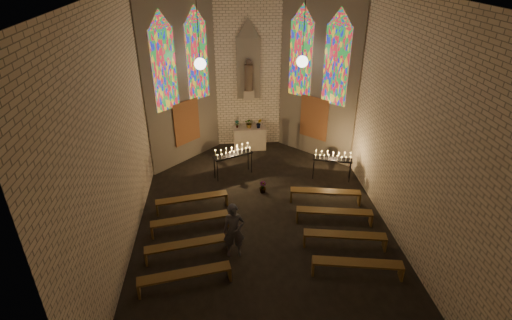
# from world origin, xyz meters

# --- Properties ---
(floor) EXTENTS (12.00, 12.00, 0.00)m
(floor) POSITION_xyz_m (0.00, 0.00, 0.00)
(floor) COLOR black
(floor) RESTS_ON ground
(room) EXTENTS (8.22, 12.43, 7.00)m
(room) POSITION_xyz_m (-0.00, 3.37, 3.72)
(room) COLOR #F3E1CB
(room) RESTS_ON ground
(altar) EXTENTS (1.40, 0.60, 1.00)m
(altar) POSITION_xyz_m (0.00, 5.45, 0.50)
(altar) COLOR #BFAF9B
(altar) RESTS_ON ground
(flower_vase_left) EXTENTS (0.19, 0.14, 0.35)m
(flower_vase_left) POSITION_xyz_m (-0.55, 5.51, 1.17)
(flower_vase_left) COLOR #4C723F
(flower_vase_left) RESTS_ON altar
(flower_vase_center) EXTENTS (0.43, 0.38, 0.43)m
(flower_vase_center) POSITION_xyz_m (-0.01, 5.45, 1.22)
(flower_vase_center) COLOR #4C723F
(flower_vase_center) RESTS_ON altar
(flower_vase_right) EXTENTS (0.26, 0.21, 0.44)m
(flower_vase_right) POSITION_xyz_m (0.41, 5.39, 1.22)
(flower_vase_right) COLOR #4C723F
(flower_vase_right) RESTS_ON altar
(aisle_flower_pot) EXTENTS (0.33, 0.33, 0.44)m
(aisle_flower_pot) POSITION_xyz_m (0.20, 1.75, 0.22)
(aisle_flower_pot) COLOR #4C723F
(aisle_flower_pot) RESTS_ON ground
(votive_stand_left) EXTENTS (1.59, 0.96, 1.15)m
(votive_stand_left) POSITION_xyz_m (-0.82, 3.11, 0.99)
(votive_stand_left) COLOR black
(votive_stand_left) RESTS_ON ground
(votive_stand_right) EXTENTS (1.52, 0.74, 1.09)m
(votive_stand_right) POSITION_xyz_m (2.95, 2.50, 0.93)
(votive_stand_right) COLOR black
(votive_stand_right) RESTS_ON ground
(pew_left_0) EXTENTS (2.46, 0.76, 0.47)m
(pew_left_0) POSITION_xyz_m (-2.32, 0.93, 0.38)
(pew_left_0) COLOR brown
(pew_left_0) RESTS_ON ground
(pew_right_0) EXTENTS (2.46, 0.76, 0.47)m
(pew_right_0) POSITION_xyz_m (2.32, 0.93, 0.38)
(pew_right_0) COLOR brown
(pew_right_0) RESTS_ON ground
(pew_left_1) EXTENTS (2.46, 0.76, 0.47)m
(pew_left_1) POSITION_xyz_m (-2.32, -0.27, 0.38)
(pew_left_1) COLOR brown
(pew_left_1) RESTS_ON ground
(pew_right_1) EXTENTS (2.46, 0.76, 0.47)m
(pew_right_1) POSITION_xyz_m (2.32, -0.27, 0.38)
(pew_right_1) COLOR brown
(pew_right_1) RESTS_ON ground
(pew_left_2) EXTENTS (2.46, 0.76, 0.47)m
(pew_left_2) POSITION_xyz_m (-2.32, -1.47, 0.38)
(pew_left_2) COLOR brown
(pew_left_2) RESTS_ON ground
(pew_right_2) EXTENTS (2.46, 0.76, 0.47)m
(pew_right_2) POSITION_xyz_m (2.32, -1.47, 0.38)
(pew_right_2) COLOR brown
(pew_right_2) RESTS_ON ground
(pew_left_3) EXTENTS (2.46, 0.76, 0.47)m
(pew_left_3) POSITION_xyz_m (-2.32, -2.67, 0.38)
(pew_left_3) COLOR brown
(pew_left_3) RESTS_ON ground
(pew_right_3) EXTENTS (2.46, 0.76, 0.47)m
(pew_right_3) POSITION_xyz_m (2.32, -2.67, 0.38)
(pew_right_3) COLOR brown
(pew_right_3) RESTS_ON ground
(visitor) EXTENTS (0.63, 0.42, 1.72)m
(visitor) POSITION_xyz_m (-0.97, -1.52, 0.86)
(visitor) COLOR #45464E
(visitor) RESTS_ON ground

